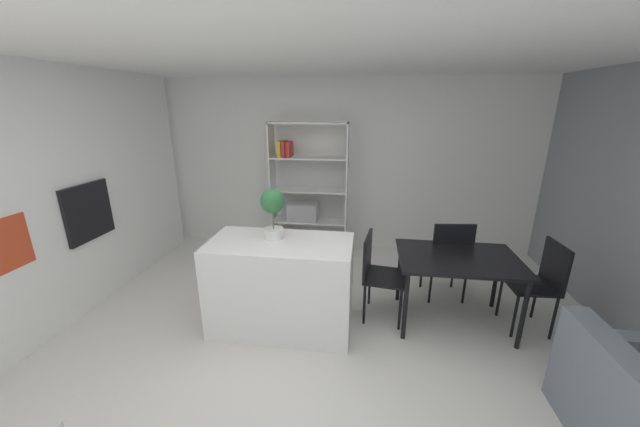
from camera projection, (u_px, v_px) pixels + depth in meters
ground_plane at (296, 359)px, 3.07m from camera, size 8.52×8.52×0.00m
ceiling_slab at (288, 39)px, 2.29m from camera, size 6.20×5.48×0.06m
back_partition at (330, 166)px, 5.25m from camera, size 6.20×0.06×2.56m
built_in_oven at (88, 212)px, 3.67m from camera, size 0.06×0.61×0.61m
kitchen_island at (282, 285)px, 3.41m from camera, size 1.38×0.71×0.93m
potted_plant_on_island at (273, 208)px, 3.27m from camera, size 0.23×0.23×0.49m
open_bookshelf at (304, 197)px, 5.09m from camera, size 1.13×0.34×1.95m
dining_table at (458, 264)px, 3.41m from camera, size 1.17×0.83×0.74m
dining_chair_far at (449, 254)px, 3.84m from camera, size 0.49×0.48×0.96m
dining_chair_island_side at (376, 269)px, 3.56m from camera, size 0.47×0.50×0.91m
dining_chair_window_side at (541, 278)px, 3.34m from camera, size 0.44×0.44×0.92m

